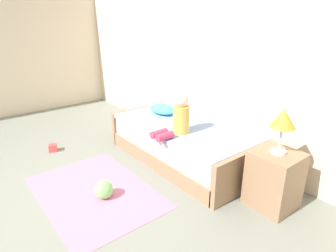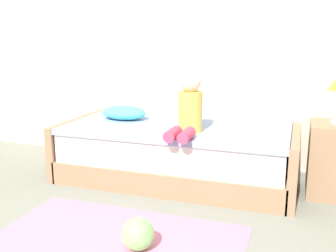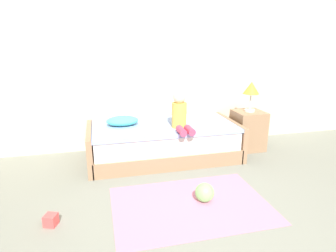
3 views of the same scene
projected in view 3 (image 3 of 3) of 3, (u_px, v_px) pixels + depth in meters
ground_plane at (223, 250)px, 2.34m from camera, size 9.20×9.20×0.00m
wall_rear at (156, 53)px, 4.35m from camera, size 7.20×0.10×2.90m
bed at (164, 141)px, 4.12m from camera, size 2.11×1.00×0.50m
nightstand at (248, 130)px, 4.46m from camera, size 0.44×0.44×0.60m
table_lamp at (251, 89)px, 4.28m from camera, size 0.24×0.24×0.45m
child_figure at (180, 114)px, 3.82m from camera, size 0.20×0.51×0.50m
pillow at (122, 121)px, 4.00m from camera, size 0.44×0.30×0.13m
toy_ball at (205, 193)px, 3.03m from camera, size 0.20×0.20×0.20m
area_rug at (191, 205)px, 2.98m from camera, size 1.60×1.10×0.01m
toy_block at (51, 220)px, 2.64m from camera, size 0.14×0.14×0.11m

